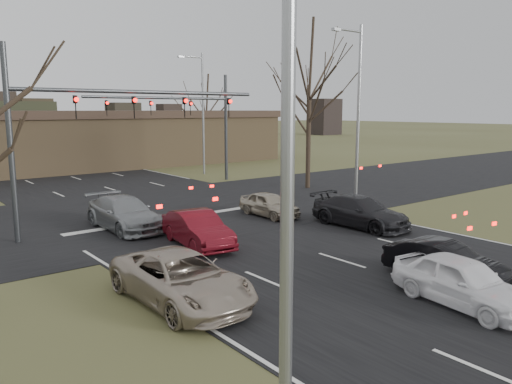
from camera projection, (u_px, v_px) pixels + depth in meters
ground at (413, 283)px, 15.68m from camera, size 360.00×360.00×0.00m
road_cross at (176, 209)px, 27.26m from camera, size 200.00×14.00×0.02m
building at (70, 140)px, 45.82m from camera, size 42.40×10.40×5.30m
mast_arm_near at (90, 117)px, 21.68m from camera, size 12.12×0.24×8.00m
mast_arm_far at (194, 115)px, 36.42m from camera, size 11.12×0.24×8.00m
streetlight_left at (299, 94)px, 6.26m from camera, size 2.34×0.25×10.00m
streetlight_right_near at (357, 106)px, 27.91m from camera, size 2.34×0.25×10.00m
streetlight_right_far at (201, 107)px, 41.34m from camera, size 2.34×0.25×10.00m
tree_right_near at (310, 57)px, 33.34m from camera, size 6.90×6.90×11.50m
tree_right_far at (206, 94)px, 50.78m from camera, size 5.40×5.40×9.00m
car_silver_suv at (181, 278)px, 14.03m from camera, size 2.43×5.12×1.41m
car_white_sedan at (462, 281)px, 13.81m from camera, size 2.14×4.26×1.39m
car_black_hatch at (444, 262)px, 15.83m from camera, size 1.50×3.88×1.26m
car_charcoal_sedan at (360, 212)px, 23.14m from camera, size 2.17×4.98×1.43m
car_grey_ahead at (124, 213)px, 22.71m from camera, size 2.15×5.11×1.47m
car_red_ahead at (197, 229)px, 19.86m from camera, size 2.04×4.40×1.40m
car_silver_ahead at (269, 204)px, 25.44m from camera, size 1.49×3.65×1.24m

